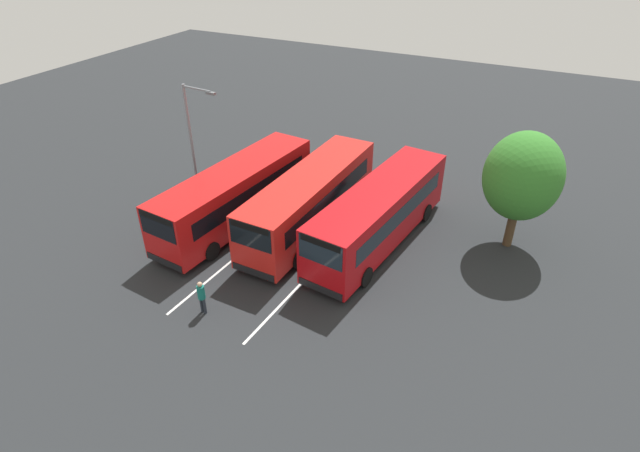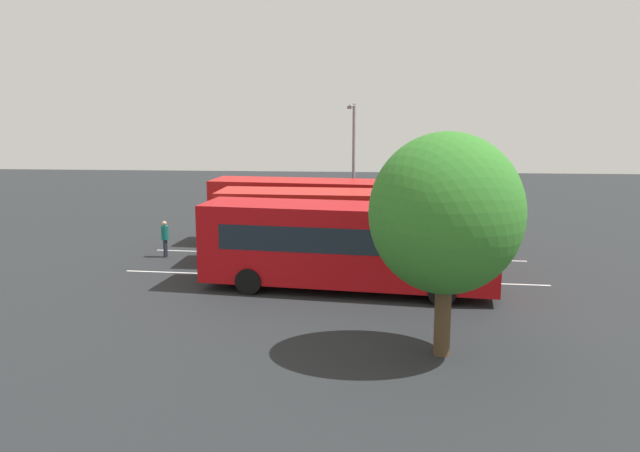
{
  "view_description": "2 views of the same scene",
  "coord_description": "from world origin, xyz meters",
  "px_view_note": "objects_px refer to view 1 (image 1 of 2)",
  "views": [
    {
      "loc": [
        19.82,
        10.57,
        14.61
      ],
      "look_at": [
        0.97,
        1.2,
        1.28
      ],
      "focal_mm": 28.51,
      "sensor_mm": 36.0,
      "label": 1
    },
    {
      "loc": [
        -1.55,
        26.56,
        6.67
      ],
      "look_at": [
        0.62,
        -1.15,
        1.48
      ],
      "focal_mm": 36.72,
      "sensor_mm": 36.0,
      "label": 2
    }
  ],
  "objects_px": {
    "bus_center_right": "(379,213)",
    "pedestrian": "(201,295)",
    "street_lamp": "(193,135)",
    "depot_tree": "(523,176)",
    "bus_far_left": "(236,194)",
    "bus_center_left": "(310,199)"
  },
  "relations": [
    {
      "from": "bus_center_right",
      "to": "pedestrian",
      "type": "height_order",
      "value": "bus_center_right"
    },
    {
      "from": "pedestrian",
      "to": "street_lamp",
      "type": "distance_m",
      "value": 10.68
    },
    {
      "from": "depot_tree",
      "to": "bus_far_left",
      "type": "bearing_deg",
      "value": -72.5
    },
    {
      "from": "pedestrian",
      "to": "bus_center_right",
      "type": "bearing_deg",
      "value": -27.28
    },
    {
      "from": "bus_center_left",
      "to": "pedestrian",
      "type": "relative_size",
      "value": 6.6
    },
    {
      "from": "bus_far_left",
      "to": "bus_center_right",
      "type": "xyz_separation_m",
      "value": [
        -1.47,
        7.5,
        0.0
      ]
    },
    {
      "from": "bus_center_right",
      "to": "depot_tree",
      "type": "bearing_deg",
      "value": 121.94
    },
    {
      "from": "street_lamp",
      "to": "depot_tree",
      "type": "relative_size",
      "value": 1.12
    },
    {
      "from": "street_lamp",
      "to": "depot_tree",
      "type": "xyz_separation_m",
      "value": [
        -2.9,
        16.98,
        -0.03
      ]
    },
    {
      "from": "bus_center_right",
      "to": "bus_far_left",
      "type": "bearing_deg",
      "value": -71.92
    },
    {
      "from": "bus_center_left",
      "to": "pedestrian",
      "type": "distance_m",
      "value": 8.06
    },
    {
      "from": "bus_far_left",
      "to": "street_lamp",
      "type": "relative_size",
      "value": 1.61
    },
    {
      "from": "pedestrian",
      "to": "bus_far_left",
      "type": "bearing_deg",
      "value": 25.1
    },
    {
      "from": "bus_far_left",
      "to": "depot_tree",
      "type": "bearing_deg",
      "value": 113.19
    },
    {
      "from": "bus_center_left",
      "to": "depot_tree",
      "type": "distance_m",
      "value": 10.39
    },
    {
      "from": "bus_far_left",
      "to": "bus_center_right",
      "type": "bearing_deg",
      "value": 106.77
    },
    {
      "from": "bus_far_left",
      "to": "depot_tree",
      "type": "relative_size",
      "value": 1.8
    },
    {
      "from": "bus_far_left",
      "to": "bus_center_right",
      "type": "relative_size",
      "value": 1.0
    },
    {
      "from": "street_lamp",
      "to": "depot_tree",
      "type": "bearing_deg",
      "value": 14.45
    },
    {
      "from": "bus_center_left",
      "to": "depot_tree",
      "type": "relative_size",
      "value": 1.78
    },
    {
      "from": "bus_far_left",
      "to": "bus_center_left",
      "type": "distance_m",
      "value": 3.97
    },
    {
      "from": "pedestrian",
      "to": "depot_tree",
      "type": "xyz_separation_m",
      "value": [
        -10.99,
        10.65,
        2.9
      ]
    }
  ]
}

